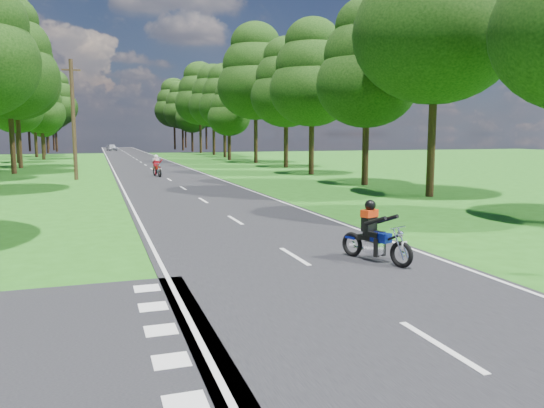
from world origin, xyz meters
name	(u,v)px	position (x,y,z in m)	size (l,w,h in m)	color
ground	(327,277)	(0.00, 0.00, 0.00)	(160.00, 160.00, 0.00)	#225C15
main_road	(141,162)	(0.00, 50.00, 0.01)	(7.00, 140.00, 0.02)	black
road_markings	(141,163)	(-0.14, 48.13, 0.02)	(7.40, 140.00, 0.01)	silver
treeline	(144,93)	(1.43, 60.06, 8.25)	(40.00, 115.35, 14.78)	black
telegraph_pole	(73,119)	(-6.00, 28.00, 4.07)	(1.20, 0.26, 8.00)	#382616
rider_near_blue	(376,231)	(1.66, 0.86, 0.77)	(0.60, 1.80, 1.50)	navy
rider_far_red	(157,166)	(-0.49, 28.96, 0.82)	(0.64, 1.91, 1.59)	#B9170E
distant_car	(112,147)	(-1.85, 92.98, 0.64)	(1.46, 3.63, 1.24)	silver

